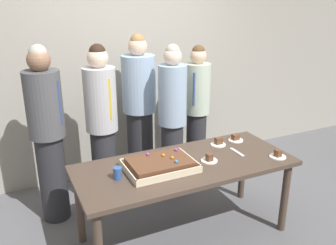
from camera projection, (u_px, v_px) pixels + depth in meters
The scene contains 15 objects.
ground_plane at pixel (184, 234), 3.41m from camera, with size 12.00×12.00×0.00m, color #5B5B60.
interior_back_panel at pixel (123, 53), 4.26m from camera, with size 8.00×0.12×3.00m, color #9E998E.
party_table at pixel (185, 172), 3.19m from camera, with size 1.94×0.82×0.75m.
sheet_cake at pixel (160, 164), 3.05m from camera, with size 0.59×0.43×0.11m.
plated_slice_near_left at pixel (209, 159), 3.19m from camera, with size 0.15×0.15×0.07m.
plated_slice_near_right at pixel (278, 155), 3.27m from camera, with size 0.15×0.15×0.07m.
plated_slice_far_left at pixel (218, 143), 3.54m from camera, with size 0.15×0.15×0.07m.
plated_slice_far_right at pixel (236, 139), 3.64m from camera, with size 0.15×0.15×0.06m.
drink_cup_nearest at pixel (118, 173), 2.88m from camera, with size 0.07×0.07×0.10m, color #2D5199.
cake_server_utensil at pixel (237, 152), 3.38m from camera, with size 0.03×0.20×0.01m, color silver.
person_serving_front at pixel (48, 134), 3.38m from camera, with size 0.34×0.34×1.75m.
person_green_shirt_behind at pixel (197, 109), 4.32m from camera, with size 0.30×0.30×1.61m.
person_striped_tie_right at pixel (102, 126), 3.62m from camera, with size 0.32×0.32×1.72m.
person_far_right_suit at pixel (172, 119), 3.85m from camera, with size 0.30×0.30×1.69m.
person_left_edge_reaching at pixel (139, 110), 4.09m from camera, with size 0.38×0.38×1.76m.
Camera 1 is at (-1.36, -2.51, 2.15)m, focal length 38.32 mm.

